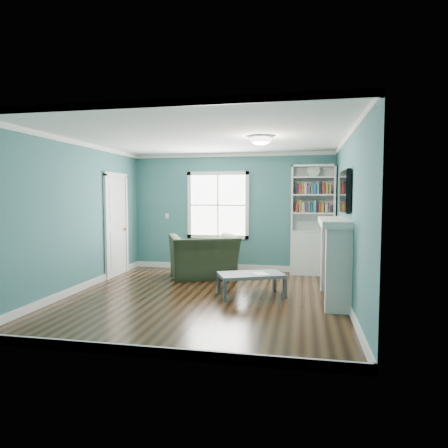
# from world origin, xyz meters

# --- Properties ---
(floor) EXTENTS (5.00, 5.00, 0.00)m
(floor) POSITION_xyz_m (0.00, 0.00, 0.00)
(floor) COLOR black
(floor) RESTS_ON ground
(room_walls) EXTENTS (5.00, 5.00, 5.00)m
(room_walls) POSITION_xyz_m (0.00, 0.00, 1.58)
(room_walls) COLOR #397372
(room_walls) RESTS_ON ground
(trim) EXTENTS (4.50, 5.00, 2.60)m
(trim) POSITION_xyz_m (0.00, 0.00, 1.24)
(trim) COLOR white
(trim) RESTS_ON ground
(window) EXTENTS (1.40, 0.06, 1.50)m
(window) POSITION_xyz_m (-0.30, 2.49, 1.45)
(window) COLOR white
(window) RESTS_ON room_walls
(bookshelf) EXTENTS (0.90, 0.35, 2.31)m
(bookshelf) POSITION_xyz_m (1.77, 2.30, 0.92)
(bookshelf) COLOR silver
(bookshelf) RESTS_ON ground
(fireplace) EXTENTS (0.44, 1.58, 1.30)m
(fireplace) POSITION_xyz_m (2.08, 0.20, 0.64)
(fireplace) COLOR black
(fireplace) RESTS_ON ground
(tv) EXTENTS (0.06, 1.10, 0.65)m
(tv) POSITION_xyz_m (2.20, 0.20, 1.72)
(tv) COLOR black
(tv) RESTS_ON fireplace
(door) EXTENTS (0.12, 0.98, 2.17)m
(door) POSITION_xyz_m (-2.22, 1.40, 1.07)
(door) COLOR silver
(door) RESTS_ON ground
(ceiling_fixture) EXTENTS (0.38, 0.38, 0.15)m
(ceiling_fixture) POSITION_xyz_m (0.90, 0.10, 2.55)
(ceiling_fixture) COLOR white
(ceiling_fixture) RESTS_ON room_walls
(light_switch) EXTENTS (0.08, 0.01, 0.12)m
(light_switch) POSITION_xyz_m (-1.50, 2.48, 1.20)
(light_switch) COLOR white
(light_switch) RESTS_ON room_walls
(recliner) EXTENTS (1.55, 1.32, 1.15)m
(recliner) POSITION_xyz_m (-0.41, 1.57, 0.58)
(recliner) COLOR #1F2E1C
(recliner) RESTS_ON ground
(coffee_table) EXTENTS (1.19, 0.93, 0.38)m
(coffee_table) POSITION_xyz_m (0.74, 0.23, 0.33)
(coffee_table) COLOR #454E53
(coffee_table) RESTS_ON ground
(paper_sheet) EXTENTS (0.34, 0.35, 0.00)m
(paper_sheet) POSITION_xyz_m (0.89, 0.23, 0.38)
(paper_sheet) COLOR white
(paper_sheet) RESTS_ON coffee_table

